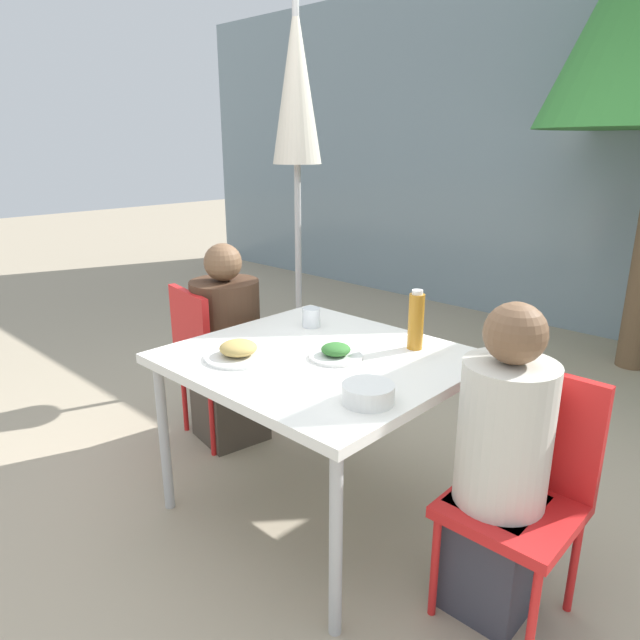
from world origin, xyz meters
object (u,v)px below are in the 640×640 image
object	(u,v)px
chair_right	(524,478)
salad_bowl	(368,393)
bottle	(416,321)
person_left	(227,352)
closed_umbrella	(297,105)
chair_left	(210,354)
person_right	(500,473)
drinking_cup	(311,317)

from	to	relation	value
chair_right	salad_bowl	bearing A→B (deg)	34.01
salad_bowl	bottle	bearing A→B (deg)	108.81
person_left	bottle	distance (m)	1.13
closed_umbrella	chair_right	bearing A→B (deg)	-25.62
chair_left	person_left	bearing A→B (deg)	58.13
chair_left	person_right	bearing A→B (deg)	7.61
chair_right	person_left	bearing A→B (deg)	-2.21
chair_left	bottle	world-z (taller)	bottle
chair_right	bottle	size ratio (longest dim) A/B	3.35
chair_left	bottle	size ratio (longest dim) A/B	3.35
chair_left	salad_bowl	world-z (taller)	chair_left
chair_right	salad_bowl	world-z (taller)	chair_right
closed_umbrella	bottle	bearing A→B (deg)	-27.32
chair_right	person_right	xyz separation A→B (m)	(-0.05, -0.08, 0.03)
bottle	drinking_cup	distance (m)	0.54
person_left	person_right	xyz separation A→B (m)	(1.62, -0.13, 0.03)
closed_umbrella	chair_left	bearing A→B (deg)	-70.12
chair_right	bottle	distance (m)	0.76
person_left	drinking_cup	distance (m)	0.60
bottle	salad_bowl	xyz separation A→B (m)	(0.19, -0.54, -0.09)
closed_umbrella	drinking_cup	size ratio (longest dim) A/B	26.78
chair_left	person_right	distance (m)	1.69
chair_left	drinking_cup	distance (m)	0.68
chair_left	person_left	xyz separation A→B (m)	(0.06, 0.07, 0.01)
salad_bowl	closed_umbrella	bearing A→B (deg)	141.86
chair_right	drinking_cup	bearing A→B (deg)	-8.22
chair_left	drinking_cup	world-z (taller)	chair_left
salad_bowl	person_right	bearing A→B (deg)	29.54
drinking_cup	salad_bowl	bearing A→B (deg)	-32.68
chair_left	person_left	world-z (taller)	person_left
person_right	bottle	world-z (taller)	person_right
person_right	closed_umbrella	world-z (taller)	closed_umbrella
person_left	chair_right	size ratio (longest dim) A/B	1.27
bottle	salad_bowl	world-z (taller)	bottle
chair_left	drinking_cup	size ratio (longest dim) A/B	9.39
person_right	salad_bowl	xyz separation A→B (m)	(-0.39, -0.22, 0.24)
person_left	person_right	world-z (taller)	person_right
chair_left	chair_right	distance (m)	1.73
salad_bowl	chair_right	bearing A→B (deg)	34.52
bottle	person_right	bearing A→B (deg)	-29.52
person_left	chair_right	bearing A→B (deg)	7.93
closed_umbrella	drinking_cup	world-z (taller)	closed_umbrella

